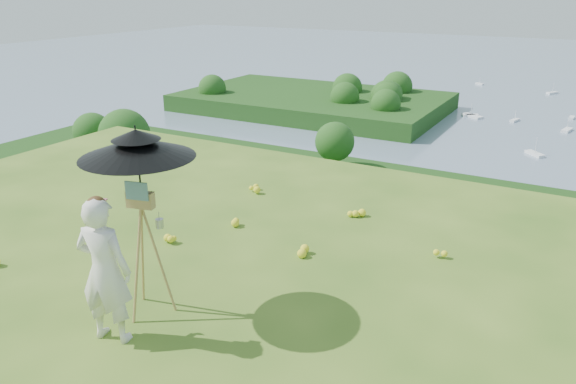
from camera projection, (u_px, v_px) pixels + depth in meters
The scene contains 11 objects.
ground at pixel (116, 329), 6.23m from camera, with size 14.00×14.00×0.00m, color #3E681D.
shoreline_tier at pixel (529, 279), 80.19m from camera, with size 170.00×28.00×8.00m, color #6A6654.
peninsula at pixel (313, 94), 177.48m from camera, with size 90.00×60.00×12.00m, color #183C10, non-canonical shape.
slope_trees at pixel (499, 261), 40.12m from camera, with size 110.00×50.00×6.00m, color #195319, non-canonical shape.
harbor_town at pixel (536, 238), 77.93m from camera, with size 110.00×22.00×5.00m, color silver, non-canonical shape.
moored_boats at pixel (524, 127), 155.52m from camera, with size 140.00×140.00×0.70m, color white, non-canonical shape.
wildflowers at pixel (132, 314), 6.42m from camera, with size 10.00×10.50×0.12m, color yellow, non-canonical shape.
painter at pixel (105, 271), 5.81m from camera, with size 0.59×0.39×1.63m, color white.
field_easel at pixel (145, 248), 6.31m from camera, with size 0.62×0.62×1.62m, color #A78146, non-canonical shape.
sun_umbrella at pixel (139, 166), 6.00m from camera, with size 1.24×1.24×0.89m, color black, non-canonical shape.
painter_cap at pixel (96, 201), 5.54m from camera, with size 0.20×0.24×0.10m, color #DB7889, non-canonical shape.
Camera 1 is at (4.25, -3.71, 3.60)m, focal length 35.00 mm.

